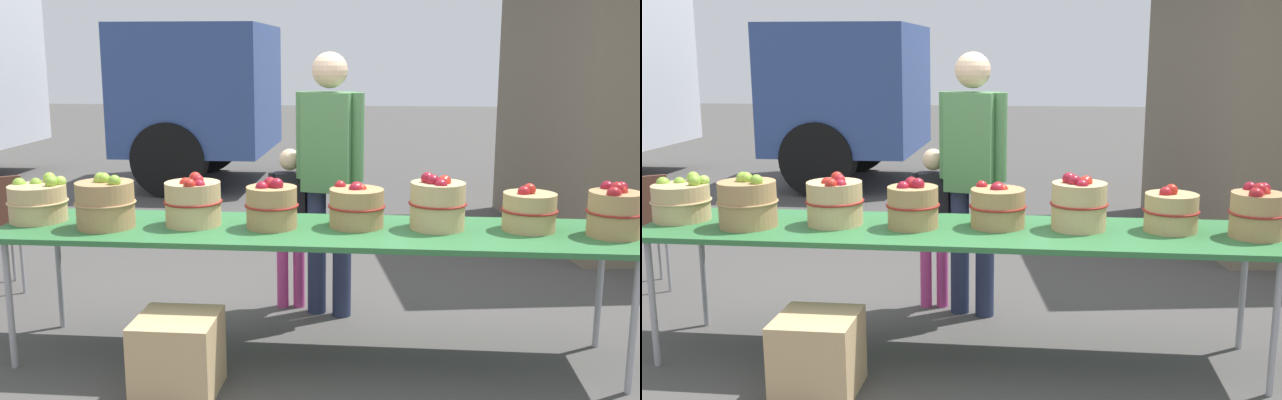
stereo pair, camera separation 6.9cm
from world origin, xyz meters
TOP-DOWN VIEW (x-y plane):
  - ground_plane at (0.00, 0.00)m, footprint 40.00×40.00m
  - market_table at (0.00, 0.00)m, footprint 3.50×0.76m
  - apple_basket_green_0 at (-1.60, 0.04)m, footprint 0.34×0.34m
  - apple_basket_green_1 at (-1.15, -0.07)m, footprint 0.34×0.34m
  - apple_basket_red_0 at (-0.69, 0.02)m, footprint 0.33×0.33m
  - apple_basket_red_1 at (-0.24, 0.01)m, footprint 0.30×0.30m
  - apple_basket_red_2 at (0.22, 0.08)m, footprint 0.32×0.32m
  - apple_basket_red_3 at (0.67, 0.07)m, footprint 0.32×0.32m
  - apple_basket_red_4 at (1.16, 0.08)m, footprint 0.30×0.30m
  - apple_basket_red_5 at (1.58, -0.01)m, footprint 0.29×0.29m
  - vendor_adult at (0.02, 0.70)m, footprint 0.44×0.30m
  - child_customer at (-0.25, 0.81)m, footprint 0.28×0.17m
  - produce_crate at (-0.64, -0.51)m, footprint 0.40×0.40m

SIDE VIEW (x-z plane):
  - ground_plane at x=0.00m, z-range 0.00..0.00m
  - produce_crate at x=-0.64m, z-range 0.00..0.40m
  - child_customer at x=-0.25m, z-range 0.10..1.18m
  - market_table at x=0.00m, z-range 0.34..1.09m
  - apple_basket_red_4 at x=1.16m, z-range 0.73..0.99m
  - apple_basket_green_0 at x=-1.60m, z-range 0.73..1.00m
  - apple_basket_red_2 at x=0.22m, z-range 0.74..0.99m
  - apple_basket_red_1 at x=-0.24m, z-range 0.74..1.02m
  - apple_basket_red_0 at x=-0.69m, z-range 0.73..1.03m
  - apple_basket_red_5 at x=1.58m, z-range 0.74..1.03m
  - apple_basket_green_1 at x=-1.15m, z-range 0.73..1.04m
  - apple_basket_red_3 at x=0.67m, z-range 0.73..1.05m
  - vendor_adult at x=0.02m, z-range 0.15..1.86m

